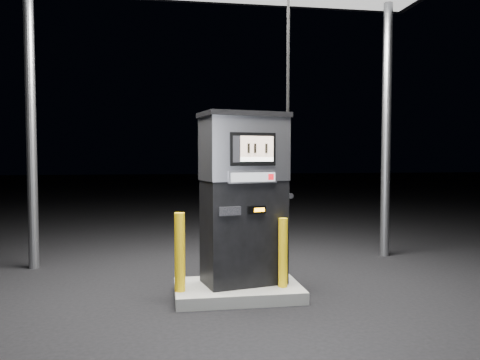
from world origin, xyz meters
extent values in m
plane|color=black|center=(0.00, 0.00, 0.00)|extent=(80.00, 80.00, 0.00)
cube|color=gray|center=(0.00, 0.00, 0.07)|extent=(1.60, 1.00, 0.15)
cylinder|color=gray|center=(-3.00, 2.00, 2.25)|extent=(0.16, 0.16, 4.50)
cylinder|color=gray|center=(3.00, 2.00, 2.25)|extent=(0.16, 0.16, 4.50)
cube|color=black|center=(0.09, 0.09, 0.82)|extent=(1.12, 0.79, 1.34)
cube|color=#B6B6BE|center=(0.09, 0.09, 1.89)|extent=(1.14, 0.81, 0.80)
cube|color=black|center=(0.09, 0.09, 2.33)|extent=(1.20, 0.86, 0.06)
cube|color=black|center=(0.16, -0.21, 1.89)|extent=(0.59, 0.16, 0.41)
cube|color=tan|center=(0.21, -0.22, 1.92)|extent=(0.43, 0.10, 0.26)
cube|color=white|center=(0.21, -0.22, 1.76)|extent=(0.43, 0.10, 0.05)
cube|color=#B6B6BE|center=(0.16, -0.21, 1.54)|extent=(0.64, 0.17, 0.15)
cube|color=gray|center=(0.16, -0.23, 1.54)|extent=(0.58, 0.13, 0.11)
cube|color=red|center=(0.39, -0.18, 1.54)|extent=(0.07, 0.02, 0.08)
cube|color=black|center=(0.21, -0.20, 1.14)|extent=(0.24, 0.07, 0.10)
cube|color=orange|center=(0.24, -0.20, 1.14)|extent=(0.14, 0.03, 0.05)
cube|color=black|center=(-0.14, -0.27, 1.14)|extent=(0.28, 0.08, 0.11)
cube|color=black|center=(0.64, 0.21, 1.28)|extent=(0.14, 0.21, 0.27)
cylinder|color=gray|center=(0.71, 0.22, 1.28)|extent=(0.12, 0.25, 0.08)
cylinder|color=black|center=(0.70, 0.16, 3.07)|extent=(0.05, 0.05, 3.32)
cylinder|color=yellow|center=(-0.74, -0.17, 0.63)|extent=(0.17, 0.17, 0.97)
cylinder|color=yellow|center=(0.55, -0.18, 0.59)|extent=(0.12, 0.12, 0.87)
camera|label=1|loc=(-0.91, -5.85, 1.81)|focal=35.00mm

